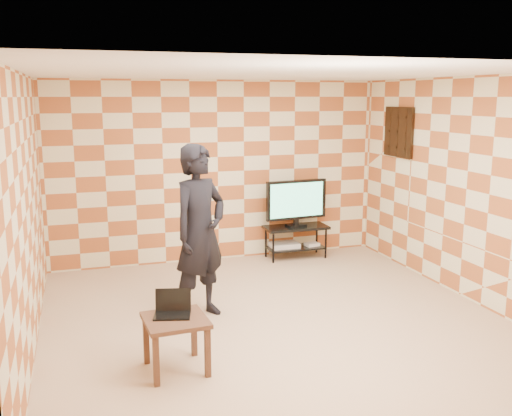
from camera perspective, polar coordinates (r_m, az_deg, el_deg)
The scene contains 14 objects.
floor at distance 6.57m, azimuth 1.60°, elevation -10.86°, with size 5.00×5.00×0.00m, color tan.
wall_back at distance 8.57m, azimuth -3.83°, elevation 3.65°, with size 5.00×0.02×2.70m, color beige.
wall_front at distance 3.98m, azimuth 13.60°, elevation -5.37°, with size 5.00×0.02×2.70m, color beige.
wall_left at distance 5.88m, azimuth -22.00°, elevation -0.57°, with size 0.02×5.00×2.70m, color beige.
wall_right at distance 7.39m, azimuth 20.31°, elevation 1.79°, with size 0.02×5.00×2.70m, color beige.
ceiling at distance 6.10m, azimuth 1.74°, elevation 13.37°, with size 5.00×5.00×0.02m, color white.
wall_art at distance 8.58m, azimuth 14.07°, elevation 7.38°, with size 0.04×0.72×0.72m.
tv_stand at distance 8.81m, azimuth 4.00°, elevation -2.67°, with size 0.97×0.44×0.50m.
tv at distance 8.69m, azimuth 4.06°, elevation 0.72°, with size 0.99×0.21×0.71m.
dvd_player at distance 8.81m, azimuth 2.85°, elevation -3.71°, with size 0.43×0.31×0.07m, color silver.
game_console at distance 8.92m, azimuth 5.62°, elevation -3.64°, with size 0.21×0.15×0.05m, color silver.
side_table at distance 5.30m, azimuth -8.04°, elevation -11.74°, with size 0.58×0.58×0.50m.
laptop at distance 5.34m, azimuth -8.33°, elevation -9.97°, with size 0.38×0.33×0.22m.
person at distance 6.35m, azimuth -5.63°, elevation -2.43°, with size 0.71×0.47×1.96m, color black.
Camera 1 is at (-2.00, -5.76, 2.46)m, focal length 40.00 mm.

